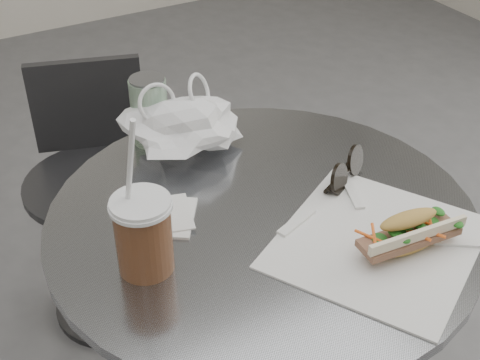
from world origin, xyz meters
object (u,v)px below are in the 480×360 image
chair_far (101,213)px  sunglasses (346,171)px  drink_can (149,110)px  cafe_table (260,322)px  banh_mi (408,233)px  iced_coffee (143,233)px

chair_far → sunglasses: size_ratio=5.70×
drink_can → sunglasses: bearing=-50.4°
cafe_table → chair_far: size_ratio=1.06×
chair_far → banh_mi: (0.26, -0.87, 0.45)m
chair_far → sunglasses: bearing=131.2°
iced_coffee → cafe_table: bearing=6.2°
sunglasses → drink_can: 0.41m
drink_can → banh_mi: bearing=-66.5°
iced_coffee → sunglasses: (0.41, 0.03, -0.05)m
cafe_table → banh_mi: (0.15, -0.20, 0.31)m
cafe_table → sunglasses: bearing=2.7°
banh_mi → drink_can: drink_can is taller
chair_far → sunglasses: sunglasses is taller
banh_mi → sunglasses: bearing=85.7°
chair_far → iced_coffee: iced_coffee is taller
iced_coffee → chair_far: bearing=80.0°
banh_mi → chair_far: bearing=111.1°
sunglasses → banh_mi: bearing=-127.9°
banh_mi → sunglasses: banh_mi is taller
banh_mi → cafe_table: bearing=132.2°
chair_far → drink_can: size_ratio=5.08×
chair_far → banh_mi: size_ratio=3.28×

